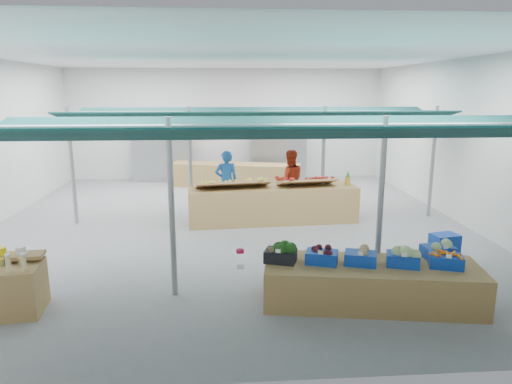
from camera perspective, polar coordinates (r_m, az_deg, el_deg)
The scene contains 23 objects.
floor at distance 11.80m, azimuth -3.29°, elevation -4.14°, with size 13.00×13.00×0.00m, color slate.
hall at distance 12.76m, azimuth -3.55°, elevation 9.22°, with size 13.00×13.00×13.00m.
pole_grid at distance 9.72m, azimuth 1.18°, elevation 3.21°, with size 10.00×4.60×3.00m.
awnings at distance 9.61m, azimuth 1.20°, elevation 8.91°, with size 9.50×7.08×0.30m.
back_shelving_left at distance 17.62m, azimuth -11.84°, elevation 4.56°, with size 2.00×0.50×2.00m, color #B23F33.
back_shelving_right at distance 17.60m, azimuth 2.89°, elevation 4.80°, with size 2.00×0.50×2.00m, color #B23F33.
veg_counter at distance 7.77m, azimuth 14.18°, elevation -11.07°, with size 3.42×1.14×0.67m, color olive.
fruit_counter at distance 11.99m, azimuth 2.11°, elevation -1.53°, with size 4.39×1.04×0.94m, color olive.
far_counter at distance 16.37m, azimuth -2.60°, elevation 2.13°, with size 4.60×0.92×0.83m, color olive.
crate_stack at distance 9.88m, azimuth 22.43°, elevation -6.62°, with size 0.52×0.36×0.62m, color #0F38A4.
vendor_left at distance 12.90m, azimuth -3.71°, elevation 1.33°, with size 0.64×0.42×1.75m, color #164A90.
vendor_right at distance 13.04m, azimuth 4.22°, elevation 1.44°, with size 0.85×0.66×1.75m, color maroon.
crate_broccoli at distance 7.49m, azimuth 3.09°, elevation -7.55°, with size 0.59×0.49×0.35m.
crate_beets at distance 7.51m, azimuth 8.22°, elevation -7.82°, with size 0.59×0.49×0.29m.
crate_celeriac at distance 7.57m, azimuth 12.94°, elevation -7.77°, with size 0.59×0.49×0.31m.
crate_cabbage at distance 7.68m, azimuth 17.91°, elevation -7.64°, with size 0.59×0.49×0.35m.
crate_carrots at distance 7.88m, azimuth 22.65°, elevation -7.89°, with size 0.59×0.49×0.29m.
sparrow at distance 7.35m, azimuth 1.88°, elevation -7.19°, with size 0.12×0.09×0.11m.
pole_ribbon at distance 6.74m, azimuth -2.01°, elevation -7.57°, with size 0.12×0.12×0.28m.
apple_heap_yellow at distance 11.60m, azimuth -2.85°, elevation 1.21°, with size 1.98×0.96×0.27m.
apple_heap_red at distance 11.93m, azimuth 6.42°, elevation 1.47°, with size 1.58×0.90×0.27m.
pineapple at distance 12.25m, azimuth 11.40°, elevation 1.66°, with size 0.14×0.14×0.39m.
crate_extra at distance 8.25m, azimuth 21.80°, elevation -6.63°, with size 0.53×0.42×0.32m.
Camera 1 is at (-0.15, -11.30, 3.41)m, focal length 32.00 mm.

